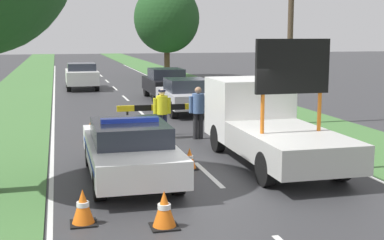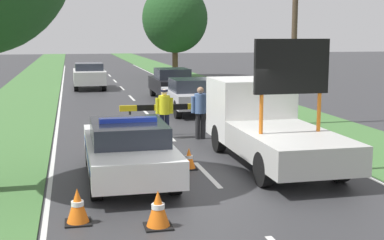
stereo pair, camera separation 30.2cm
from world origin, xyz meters
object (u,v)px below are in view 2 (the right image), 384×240
(queued_car_van_white, at_px, (89,75))
(traffic_cone_near_truck, at_px, (78,206))
(traffic_cone_centre_front, at_px, (189,159))
(police_officer, at_px, (164,109))
(traffic_cone_near_police, at_px, (158,209))
(police_car, at_px, (128,149))
(road_barrier, at_px, (171,109))
(roadside_tree_near_right, at_px, (175,18))
(utility_pole, at_px, (295,11))
(traffic_cone_lane_edge, at_px, (132,142))
(queued_car_sedan_black, at_px, (172,83))
(work_truck, at_px, (265,122))
(traffic_cone_behind_barrier, at_px, (93,131))
(pedestrian_civilian, at_px, (200,109))
(queued_car_sedan_silver, at_px, (191,95))

(queued_car_van_white, bearing_deg, traffic_cone_near_truck, 87.41)
(traffic_cone_centre_front, xyz_separation_m, queued_car_van_white, (-1.65, 20.21, 0.56))
(police_officer, bearing_deg, traffic_cone_near_police, 49.79)
(police_car, distance_m, road_barrier, 5.40)
(traffic_cone_centre_front, bearing_deg, police_car, -160.90)
(roadside_tree_near_right, relative_size, utility_pole, 0.89)
(police_car, xyz_separation_m, traffic_cone_near_police, (0.16, -3.24, -0.38))
(traffic_cone_centre_front, distance_m, queued_car_van_white, 20.28)
(traffic_cone_near_police, height_order, traffic_cone_lane_edge, traffic_cone_near_police)
(traffic_cone_lane_edge, xyz_separation_m, queued_car_van_white, (-0.54, 17.81, 0.58))
(police_officer, xyz_separation_m, traffic_cone_centre_front, (-0.09, -3.97, -0.67))
(police_car, xyz_separation_m, traffic_cone_near_truck, (-1.18, -2.74, -0.39))
(police_car, xyz_separation_m, utility_pole, (6.58, 5.98, 3.36))
(queued_car_sedan_black, bearing_deg, traffic_cone_centre_front, 80.92)
(traffic_cone_near_police, bearing_deg, work_truck, 50.43)
(traffic_cone_lane_edge, relative_size, queued_car_sedan_black, 0.12)
(traffic_cone_near_police, bearing_deg, traffic_cone_lane_edge, 87.54)
(utility_pole, bearing_deg, queued_car_van_white, 114.38)
(queued_car_van_white, bearing_deg, road_barrier, 97.43)
(police_car, height_order, traffic_cone_near_police, police_car)
(work_truck, relative_size, traffic_cone_behind_barrier, 8.43)
(police_car, relative_size, road_barrier, 1.43)
(traffic_cone_behind_barrier, relative_size, traffic_cone_lane_edge, 1.39)
(police_officer, height_order, traffic_cone_near_police, police_officer)
(pedestrian_civilian, xyz_separation_m, traffic_cone_behind_barrier, (-3.30, 0.31, -0.63))
(queued_car_sedan_silver, bearing_deg, traffic_cone_near_police, 74.88)
(road_barrier, height_order, traffic_cone_lane_edge, road_barrier)
(traffic_cone_lane_edge, height_order, roadside_tree_near_right, roadside_tree_near_right)
(police_car, bearing_deg, traffic_cone_near_truck, -112.71)
(traffic_cone_near_police, relative_size, traffic_cone_lane_edge, 1.35)
(work_truck, relative_size, road_barrier, 1.70)
(police_officer, xyz_separation_m, traffic_cone_behind_barrier, (-2.22, -0.02, -0.60))
(police_car, relative_size, queued_car_sedan_silver, 1.19)
(work_truck, bearing_deg, utility_pole, -120.32)
(road_barrier, distance_m, traffic_cone_near_police, 8.49)
(queued_car_sedan_silver, bearing_deg, traffic_cone_behind_barrier, 50.63)
(traffic_cone_centre_front, distance_m, queued_car_sedan_black, 14.48)
(traffic_cone_near_police, relative_size, queued_car_sedan_silver, 0.16)
(traffic_cone_near_police, distance_m, utility_pole, 11.84)
(pedestrian_civilian, bearing_deg, traffic_cone_behind_barrier, 152.98)
(police_car, bearing_deg, road_barrier, 69.52)
(queued_car_sedan_silver, height_order, utility_pole, utility_pole)
(pedestrian_civilian, xyz_separation_m, traffic_cone_centre_front, (-1.18, -3.64, -0.70))
(queued_car_sedan_silver, xyz_separation_m, utility_pole, (2.94, -3.65, 3.31))
(traffic_cone_behind_barrier, xyz_separation_m, utility_pole, (7.17, 1.50, 3.73))
(police_car, distance_m, pedestrian_civilian, 4.98)
(work_truck, relative_size, utility_pole, 0.72)
(roadside_tree_near_right, xyz_separation_m, utility_pole, (-0.06, -22.35, -0.36))
(work_truck, distance_m, police_officer, 4.04)
(traffic_cone_behind_barrier, bearing_deg, roadside_tree_near_right, 73.15)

